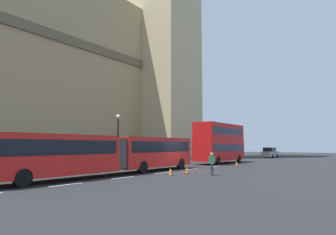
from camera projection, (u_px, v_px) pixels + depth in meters
name	position (u px, v px, depth m)	size (l,w,h in m)	color
ground_plane	(180.00, 171.00, 26.51)	(160.00, 160.00, 0.00)	#262628
lane_centre_marking	(145.00, 175.00, 22.59)	(25.20, 0.16, 0.01)	silver
articulated_bus	(112.00, 152.00, 22.72)	(18.54, 2.54, 2.90)	red
double_decker_bus	(220.00, 142.00, 37.76)	(9.58, 2.54, 4.90)	red
sedan_lead	(270.00, 153.00, 54.67)	(4.40, 1.86, 1.85)	gray
traffic_cone_west	(171.00, 172.00, 22.16)	(0.36, 0.36, 0.58)	black
traffic_cone_middle	(187.00, 170.00, 23.79)	(0.36, 0.36, 0.58)	black
traffic_cone_east	(237.00, 164.00, 32.00)	(0.36, 0.36, 0.58)	black
street_lamp	(118.00, 137.00, 29.56)	(0.44, 0.44, 5.27)	black
pedestrian_near_cones	(212.00, 163.00, 22.29)	(0.44, 0.46, 1.69)	#333333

